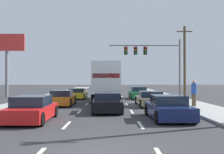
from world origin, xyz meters
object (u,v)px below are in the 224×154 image
(car_green, at_px, (138,93))
(car_navy, at_px, (168,108))
(traffic_signal_mast, at_px, (148,54))
(roadside_billboard, at_px, (7,52))
(car_yellow, at_px, (77,94))
(pedestrian_near_corner, at_px, (194,93))
(car_orange, at_px, (62,98))
(car_tan, at_px, (150,99))
(utility_pole_mid, at_px, (185,61))
(box_truck, at_px, (106,80))
(car_red, at_px, (32,109))
(car_black, at_px, (107,103))

(car_green, xyz_separation_m, car_navy, (0.04, -14.46, -0.03))
(car_green, relative_size, traffic_signal_mast, 0.47)
(car_navy, height_order, roadside_billboard, roadside_billboard)
(car_yellow, distance_m, pedestrian_near_corner, 13.64)
(car_orange, xyz_separation_m, car_green, (6.94, 7.01, 0.03))
(car_tan, relative_size, roadside_billboard, 0.60)
(car_tan, bearing_deg, car_yellow, 130.75)
(car_orange, relative_size, utility_pole_mid, 0.52)
(box_truck, xyz_separation_m, car_green, (3.45, 3.55, -1.46))
(car_yellow, bearing_deg, car_red, -91.04)
(car_red, height_order, box_truck, box_truck)
(utility_pole_mid, bearing_deg, car_black, -124.65)
(car_green, xyz_separation_m, utility_pole_mid, (5.51, 1.62, 3.65))
(car_black, relative_size, traffic_signal_mast, 0.53)
(box_truck, distance_m, pedestrian_near_corner, 8.64)
(car_yellow, relative_size, pedestrian_near_corner, 2.26)
(car_yellow, relative_size, box_truck, 0.46)
(car_black, distance_m, roadside_billboard, 18.73)
(car_yellow, xyz_separation_m, roadside_billboard, (-8.58, 2.10, 4.85))
(car_green, height_order, utility_pole_mid, utility_pole_mid)
(car_tan, bearing_deg, utility_pole_mid, 59.43)
(utility_pole_mid, bearing_deg, box_truck, -150.03)
(car_red, height_order, pedestrian_near_corner, pedestrian_near_corner)
(car_tan, bearing_deg, car_red, -133.05)
(roadside_billboard, bearing_deg, car_yellow, -13.73)
(car_navy, xyz_separation_m, pedestrian_near_corner, (3.12, 5.43, 0.53))
(car_yellow, xyz_separation_m, car_orange, (-0.25, -7.40, 0.04))
(car_red, distance_m, pedestrian_near_corner, 11.82)
(car_red, distance_m, car_green, 16.63)
(roadside_billboard, distance_m, pedestrian_near_corner, 22.14)
(car_navy, bearing_deg, car_yellow, 114.39)
(car_red, height_order, car_navy, car_red)
(car_navy, xyz_separation_m, traffic_signal_mast, (1.54, 18.34, 4.67))
(car_tan, relative_size, car_navy, 1.06)
(car_red, bearing_deg, car_orange, 89.79)
(car_yellow, height_order, car_green, car_green)
(car_green, xyz_separation_m, roadside_billboard, (-15.27, 2.49, 4.77))
(utility_pole_mid, bearing_deg, car_tan, -120.57)
(car_green, xyz_separation_m, car_tan, (0.11, -7.51, -0.07))
(car_orange, distance_m, car_tan, 7.08)
(car_yellow, relative_size, roadside_billboard, 0.58)
(car_red, bearing_deg, box_truck, 73.05)
(car_yellow, bearing_deg, car_tan, -49.25)
(box_truck, bearing_deg, car_green, 45.80)
(car_red, bearing_deg, traffic_signal_mast, 65.76)
(car_black, distance_m, pedestrian_near_corner, 6.74)
(car_yellow, relative_size, car_orange, 1.00)
(car_red, xyz_separation_m, car_black, (3.72, 4.04, -0.01))
(car_orange, distance_m, car_navy, 10.20)
(utility_pole_mid, bearing_deg, car_green, -163.64)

